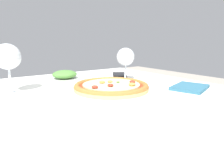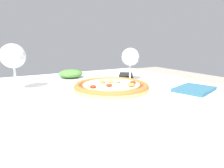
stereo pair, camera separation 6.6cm
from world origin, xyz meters
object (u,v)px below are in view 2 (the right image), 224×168
side_plate (71,76)px  wine_glass_far_right (130,58)px  pizza_plate (112,88)px  cell_phone (126,75)px  dining_table (67,124)px  wine_glass_far_left (13,57)px

side_plate → wine_glass_far_right: bearing=-36.7°
pizza_plate → wine_glass_far_right: 0.24m
pizza_plate → cell_phone: bearing=48.2°
dining_table → side_plate: size_ratio=6.31×
pizza_plate → wine_glass_far_right: wine_glass_far_right is taller
wine_glass_far_left → wine_glass_far_right: (0.47, -0.05, -0.02)m
side_plate → wine_glass_far_left: bearing=-153.6°
wine_glass_far_right → side_plate: 0.30m
wine_glass_far_left → side_plate: bearing=26.4°
pizza_plate → wine_glass_far_right: (0.17, 0.14, 0.09)m
pizza_plate → side_plate: size_ratio=1.55×
cell_phone → side_plate: size_ratio=0.82×
pizza_plate → cell_phone: 0.35m
wine_glass_far_left → side_plate: 0.29m
wine_glass_far_right → cell_phone: 0.17m
side_plate → pizza_plate: bearing=-79.7°
pizza_plate → dining_table: bearing=178.3°
dining_table → wine_glass_far_left: (-0.13, 0.18, 0.21)m
dining_table → side_plate: 0.34m
pizza_plate → wine_glass_far_left: (-0.30, 0.19, 0.11)m
wine_glass_far_right → cell_phone: size_ratio=0.95×
dining_table → pizza_plate: bearing=-1.7°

